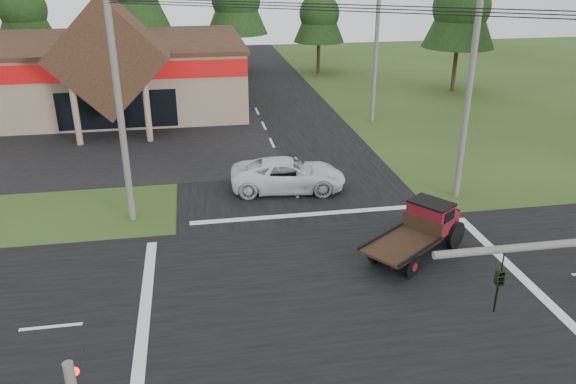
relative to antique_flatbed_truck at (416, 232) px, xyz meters
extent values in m
plane|color=#2C4017|center=(-3.58, -2.50, -1.06)|extent=(120.00, 120.00, 0.00)
cube|color=black|center=(-3.58, -2.50, -1.05)|extent=(12.00, 120.00, 0.02)
cube|color=black|center=(-3.58, -2.50, -1.04)|extent=(120.00, 12.00, 0.02)
cube|color=black|center=(-17.58, 16.50, -1.04)|extent=(28.00, 14.00, 0.02)
cube|color=gray|center=(-19.58, 27.50, 1.44)|extent=(30.00, 15.00, 5.00)
cube|color=#372016|center=(-19.58, 27.50, 3.99)|extent=(30.40, 15.40, 0.30)
cube|color=#AC0D0D|center=(-19.58, 19.95, 3.04)|extent=(30.00, 0.12, 1.20)
cube|color=#372016|center=(-13.58, 19.00, 4.24)|extent=(7.78, 4.00, 7.78)
cylinder|color=gray|center=(-15.78, 17.30, 0.94)|extent=(0.40, 0.40, 4.00)
cylinder|color=gray|center=(-11.38, 17.30, 0.94)|extent=(0.40, 0.40, 4.00)
cube|color=black|center=(-13.58, 19.98, 0.44)|extent=(8.00, 0.08, 2.60)
imported|color=black|center=(-2.58, -10.00, 3.94)|extent=(0.16, 0.20, 1.00)
sphere|color=#FF0C0C|center=(-11.08, -9.65, 2.84)|extent=(0.18, 0.18, 0.18)
cylinder|color=#595651|center=(-11.58, 5.50, 4.19)|extent=(0.30, 0.30, 10.50)
cylinder|color=#595651|center=(4.42, 5.50, 4.69)|extent=(0.30, 0.30, 11.50)
cylinder|color=#595651|center=(4.42, 19.50, 4.54)|extent=(0.30, 0.30, 11.20)
cylinder|color=#332316|center=(-23.58, 39.50, 0.69)|extent=(0.36, 0.36, 3.50)
cone|color=black|center=(-23.58, 39.50, 5.74)|extent=(5.60, 5.60, 6.60)
sphere|color=black|center=(-23.58, 39.50, 5.44)|extent=(4.40, 4.40, 4.40)
cylinder|color=#332316|center=(-13.58, 38.50, 1.22)|extent=(0.36, 0.36, 4.55)
cylinder|color=#332316|center=(-3.58, 39.50, 0.87)|extent=(0.36, 0.36, 3.85)
cylinder|color=#332316|center=(4.42, 37.50, 0.52)|extent=(0.36, 0.36, 3.15)
cone|color=black|center=(4.42, 37.50, 5.06)|extent=(5.04, 5.04, 5.94)
sphere|color=black|center=(4.42, 37.50, 4.79)|extent=(3.96, 3.96, 3.96)
cylinder|color=#332316|center=(14.42, 27.50, 0.87)|extent=(0.36, 0.36, 3.85)
cone|color=black|center=(14.42, 27.50, 6.42)|extent=(6.16, 6.16, 7.26)
sphere|color=black|center=(14.42, 27.50, 6.09)|extent=(4.84, 4.84, 4.84)
imported|color=white|center=(-3.86, 7.74, -0.24)|extent=(6.17, 3.37, 1.64)
camera|label=1|loc=(-8.47, -18.86, 10.33)|focal=35.00mm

